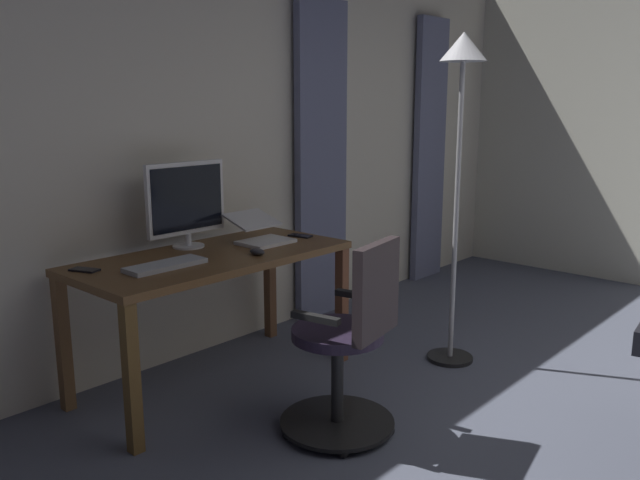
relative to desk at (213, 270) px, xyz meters
The scene contains 12 objects.
back_room_partition 1.10m from the desk, 144.62° to the right, with size 6.17×0.10×2.67m, color beige.
curtain_left_panel 2.83m from the desk, behind, with size 0.42×0.06×2.27m, color slate.
curtain_right_panel 1.47m from the desk, 163.43° to the right, with size 0.50×0.06×2.27m, color slate.
desk is the anchor object (origin of this frame).
office_chair 0.95m from the desk, 93.52° to the left, with size 0.56×0.56×0.96m.
computer_monitor 0.43m from the desk, 94.09° to the right, with size 0.52×0.18×0.49m.
computer_keyboard 0.37m from the desk, 10.18° to the left, with size 0.42×0.15×0.02m, color #B7BCC1.
laptop 0.41m from the desk, behind, with size 0.30×0.34×0.17m.
computer_mouse 0.27m from the desk, 126.33° to the left, with size 0.06×0.10×0.04m, color #333338.
cell_phone_face_up 0.68m from the desk, 15.44° to the right, with size 0.07×0.14×0.01m, color black.
cell_phone_by_monitor 0.67m from the desk, behind, with size 0.07×0.14×0.01m, color black.
floor_lamp 1.68m from the desk, 145.56° to the left, with size 0.28×0.28×1.95m.
Camera 1 is at (2.88, 0.05, 1.57)m, focal length 36.47 mm.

